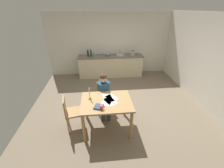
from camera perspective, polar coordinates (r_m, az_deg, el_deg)
name	(u,v)px	position (r m, az deg, el deg)	size (l,w,h in m)	color
ground_plane	(117,105)	(4.63, 2.03, -8.19)	(5.20, 5.20, 0.04)	#7A6B56
wall_back	(110,44)	(6.49, -0.85, 15.27)	(5.20, 0.12, 2.60)	silver
wall_right	(208,62)	(5.06, 33.24, 7.13)	(0.12, 5.20, 2.60)	silver
kitchen_counter	(111,66)	(6.39, -0.52, 7.12)	(2.72, 0.64, 0.90)	beige
dining_table	(106,105)	(3.46, -2.18, -8.30)	(1.17, 0.91, 0.78)	tan
chair_at_table	(104,96)	(4.13, -3.30, -4.66)	(0.42, 0.42, 0.87)	tan
person_seated	(104,93)	(3.90, -3.17, -3.42)	(0.34, 0.60, 1.19)	navy
chair_side_empty	(71,112)	(3.66, -15.68, -10.35)	(0.47, 0.47, 0.88)	tan
coffee_mug	(102,107)	(3.12, -4.11, -9.06)	(0.11, 0.07, 0.10)	#D84C3F
candlestick	(90,96)	(3.46, -8.68, -4.60)	(0.06, 0.06, 0.30)	gold
book_magazine	(99,107)	(3.20, -5.27, -8.81)	(0.18, 0.19, 0.03)	#2F4A6A
paper_letter	(107,97)	(3.54, -1.91, -5.02)	(0.21, 0.30, 0.00)	white
paper_bill	(112,98)	(3.51, -0.11, -5.29)	(0.21, 0.30, 0.00)	white
paper_envelope	(111,102)	(3.37, -0.44, -6.88)	(0.21, 0.30, 0.00)	white
paper_receipt	(107,102)	(3.36, -2.05, -7.00)	(0.21, 0.30, 0.00)	white
sink_unit	(120,55)	(6.29, 3.18, 11.27)	(0.36, 0.36, 0.24)	#B2B7BC
bottle_oil	(88,53)	(6.23, -9.36, 11.71)	(0.06, 0.06, 0.28)	black
bottle_vinegar	(91,53)	(6.14, -8.22, 11.72)	(0.07, 0.07, 0.32)	#194C23
bottle_wine_red	(94,54)	(6.13, -6.95, 11.46)	(0.06, 0.06, 0.24)	#8C999E
mixing_bowl	(107,55)	(6.24, -1.80, 11.34)	(0.18, 0.18, 0.08)	#668C99
stovetop_kettle	(133,53)	(6.37, 8.07, 11.95)	(0.18, 0.18, 0.22)	#B7BABF
wine_glass_near_sink	(112,52)	(6.36, -0.17, 12.31)	(0.07, 0.07, 0.15)	silver
wine_glass_by_kettle	(109,52)	(6.35, -1.16, 12.28)	(0.07, 0.07, 0.15)	silver
wine_glass_back_left	(107,52)	(6.35, -2.03, 12.25)	(0.07, 0.07, 0.15)	silver
wine_glass_back_right	(104,52)	(6.34, -3.15, 12.21)	(0.07, 0.07, 0.15)	silver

